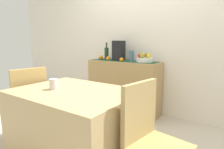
% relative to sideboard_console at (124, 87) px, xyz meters
% --- Properties ---
extents(ground_plane, '(6.40, 6.40, 0.02)m').
position_rel_sideboard_console_xyz_m(ground_plane, '(0.21, -0.92, -0.45)').
color(ground_plane, beige).
rests_on(ground_plane, ground).
extents(room_wall_rear, '(6.40, 0.06, 2.70)m').
position_rel_sideboard_console_xyz_m(room_wall_rear, '(0.21, 0.26, 0.91)').
color(room_wall_rear, silver).
rests_on(room_wall_rear, ground).
extents(sideboard_console, '(1.22, 0.42, 0.88)m').
position_rel_sideboard_console_xyz_m(sideboard_console, '(0.00, 0.00, 0.00)').
color(sideboard_console, tan).
rests_on(sideboard_console, ground).
extents(table_runner, '(1.14, 0.32, 0.01)m').
position_rel_sideboard_console_xyz_m(table_runner, '(0.00, 0.00, 0.44)').
color(table_runner, '#224D34').
rests_on(table_runner, sideboard_console).
extents(fruit_bowl, '(0.26, 0.26, 0.07)m').
position_rel_sideboard_console_xyz_m(fruit_bowl, '(0.37, 0.00, 0.48)').
color(fruit_bowl, white).
rests_on(fruit_bowl, table_runner).
extents(apple_center, '(0.07, 0.07, 0.07)m').
position_rel_sideboard_console_xyz_m(apple_center, '(0.37, -0.08, 0.55)').
color(apple_center, olive).
rests_on(apple_center, fruit_bowl).
extents(apple_rear, '(0.07, 0.07, 0.07)m').
position_rel_sideboard_console_xyz_m(apple_rear, '(0.31, -0.03, 0.55)').
color(apple_rear, red).
rests_on(apple_rear, fruit_bowl).
extents(apple_upper, '(0.08, 0.08, 0.08)m').
position_rel_sideboard_console_xyz_m(apple_upper, '(0.33, 0.04, 0.55)').
color(apple_upper, '#98AE2B').
rests_on(apple_upper, fruit_bowl).
extents(apple_right, '(0.07, 0.07, 0.07)m').
position_rel_sideboard_console_xyz_m(apple_right, '(0.44, -0.01, 0.55)').
color(apple_right, gold).
rests_on(apple_right, fruit_bowl).
extents(apple_front, '(0.06, 0.06, 0.06)m').
position_rel_sideboard_console_xyz_m(apple_front, '(0.39, 0.05, 0.55)').
color(apple_front, '#AE281E').
rests_on(apple_front, fruit_bowl).
extents(wine_bottle, '(0.07, 0.07, 0.31)m').
position_rel_sideboard_console_xyz_m(wine_bottle, '(-0.36, -0.00, 0.56)').
color(wine_bottle, '#223B1F').
rests_on(wine_bottle, sideboard_console).
extents(coffee_maker, '(0.16, 0.18, 0.33)m').
position_rel_sideboard_console_xyz_m(coffee_maker, '(-0.11, 0.00, 0.61)').
color(coffee_maker, black).
rests_on(coffee_maker, sideboard_console).
extents(ceramic_vase, '(0.09, 0.09, 0.18)m').
position_rel_sideboard_console_xyz_m(ceramic_vase, '(0.14, 0.00, 0.53)').
color(ceramic_vase, slate).
rests_on(ceramic_vase, sideboard_console).
extents(orange_loose_end, '(0.07, 0.07, 0.07)m').
position_rel_sideboard_console_xyz_m(orange_loose_end, '(0.02, -0.12, 0.48)').
color(orange_loose_end, orange).
rests_on(orange_loose_end, sideboard_console).
extents(orange_loose_far, '(0.07, 0.07, 0.07)m').
position_rel_sideboard_console_xyz_m(orange_loose_far, '(-0.25, -0.10, 0.48)').
color(orange_loose_far, orange).
rests_on(orange_loose_far, sideboard_console).
extents(orange_loose_near_bowl, '(0.08, 0.08, 0.08)m').
position_rel_sideboard_console_xyz_m(orange_loose_near_bowl, '(-0.47, -0.03, 0.48)').
color(orange_loose_near_bowl, orange).
rests_on(orange_loose_near_bowl, sideboard_console).
extents(dining_table, '(1.16, 0.84, 0.74)m').
position_rel_sideboard_console_xyz_m(dining_table, '(0.32, -1.45, -0.07)').
color(dining_table, tan).
rests_on(dining_table, ground).
extents(coffee_cup, '(0.08, 0.08, 0.10)m').
position_rel_sideboard_console_xyz_m(coffee_cup, '(0.13, -1.53, 0.35)').
color(coffee_cup, silver).
rests_on(coffee_cup, dining_table).
extents(chair_near_window, '(0.47, 0.47, 0.90)m').
position_rel_sideboard_console_xyz_m(chair_near_window, '(-0.53, -1.46, -0.18)').
color(chair_near_window, tan).
rests_on(chair_near_window, ground).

